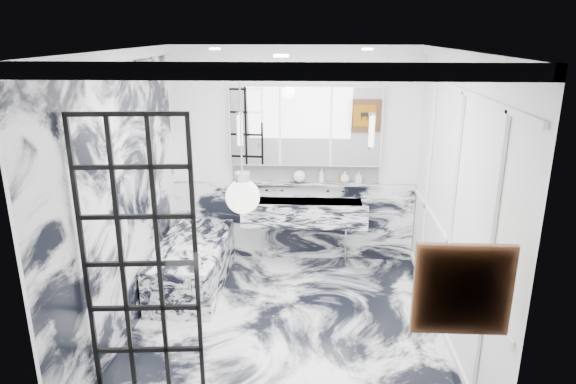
# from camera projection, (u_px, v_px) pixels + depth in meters

# --- Properties ---
(floor) EXTENTS (3.60, 3.60, 0.00)m
(floor) POSITION_uv_depth(u_px,v_px,m) (286.00, 328.00, 5.35)
(floor) COLOR white
(floor) RESTS_ON ground
(ceiling) EXTENTS (3.60, 3.60, 0.00)m
(ceiling) POSITION_uv_depth(u_px,v_px,m) (286.00, 50.00, 4.50)
(ceiling) COLOR white
(ceiling) RESTS_ON wall_back
(wall_back) EXTENTS (3.60, 0.00, 3.60)m
(wall_back) POSITION_uv_depth(u_px,v_px,m) (294.00, 157.00, 6.64)
(wall_back) COLOR white
(wall_back) RESTS_ON floor
(wall_front) EXTENTS (3.60, 0.00, 3.60)m
(wall_front) POSITION_uv_depth(u_px,v_px,m) (269.00, 292.00, 3.21)
(wall_front) COLOR white
(wall_front) RESTS_ON floor
(wall_left) EXTENTS (0.00, 3.60, 3.60)m
(wall_left) POSITION_uv_depth(u_px,v_px,m) (122.00, 198.00, 5.01)
(wall_left) COLOR white
(wall_left) RESTS_ON floor
(wall_right) EXTENTS (0.00, 3.60, 3.60)m
(wall_right) POSITION_uv_depth(u_px,v_px,m) (455.00, 204.00, 4.84)
(wall_right) COLOR white
(wall_right) RESTS_ON floor
(marble_clad_back) EXTENTS (3.18, 0.05, 1.05)m
(marble_clad_back) POSITION_uv_depth(u_px,v_px,m) (293.00, 221.00, 6.88)
(marble_clad_back) COLOR white
(marble_clad_back) RESTS_ON floor
(marble_clad_left) EXTENTS (0.02, 3.56, 2.68)m
(marble_clad_left) POSITION_uv_depth(u_px,v_px,m) (125.00, 204.00, 5.02)
(marble_clad_left) COLOR white
(marble_clad_left) RESTS_ON floor
(panel_molding) EXTENTS (0.03, 3.40, 2.30)m
(panel_molding) POSITION_uv_depth(u_px,v_px,m) (451.00, 214.00, 4.88)
(panel_molding) COLOR white
(panel_molding) RESTS_ON floor
(soap_bottle_a) EXTENTS (0.09, 0.09, 0.19)m
(soap_bottle_a) POSITION_uv_depth(u_px,v_px,m) (321.00, 175.00, 6.60)
(soap_bottle_a) COLOR #8C5919
(soap_bottle_a) RESTS_ON ledge
(soap_bottle_b) EXTENTS (0.09, 0.09, 0.15)m
(soap_bottle_b) POSITION_uv_depth(u_px,v_px,m) (358.00, 177.00, 6.58)
(soap_bottle_b) COLOR #4C4C51
(soap_bottle_b) RESTS_ON ledge
(soap_bottle_c) EXTENTS (0.13, 0.13, 0.16)m
(soap_bottle_c) POSITION_uv_depth(u_px,v_px,m) (345.00, 177.00, 6.59)
(soap_bottle_c) COLOR silver
(soap_bottle_c) RESTS_ON ledge
(face_pot) EXTENTS (0.16, 0.16, 0.16)m
(face_pot) POSITION_uv_depth(u_px,v_px,m) (299.00, 176.00, 6.62)
(face_pot) COLOR white
(face_pot) RESTS_ON ledge
(amber_bottle) EXTENTS (0.04, 0.04, 0.10)m
(amber_bottle) POSITION_uv_depth(u_px,v_px,m) (340.00, 179.00, 6.60)
(amber_bottle) COLOR #8C5919
(amber_bottle) RESTS_ON ledge
(flower_vase) EXTENTS (0.08, 0.08, 0.12)m
(flower_vase) POSITION_uv_depth(u_px,v_px,m) (197.00, 262.00, 5.46)
(flower_vase) COLOR silver
(flower_vase) RESTS_ON bathtub
(crittall_door) EXTENTS (0.88, 0.12, 2.39)m
(crittall_door) POSITION_uv_depth(u_px,v_px,m) (141.00, 264.00, 4.08)
(crittall_door) COLOR black
(crittall_door) RESTS_ON floor
(artwork) EXTENTS (0.51, 0.05, 0.51)m
(artwork) POSITION_uv_depth(u_px,v_px,m) (463.00, 290.00, 3.18)
(artwork) COLOR orange
(artwork) RESTS_ON wall_front
(pendant_light) EXTENTS (0.23, 0.23, 0.23)m
(pendant_light) POSITION_uv_depth(u_px,v_px,m) (243.00, 197.00, 3.47)
(pendant_light) COLOR white
(pendant_light) RESTS_ON ceiling
(trough_sink) EXTENTS (1.60, 0.45, 0.30)m
(trough_sink) POSITION_uv_depth(u_px,v_px,m) (304.00, 212.00, 6.60)
(trough_sink) COLOR silver
(trough_sink) RESTS_ON wall_back
(ledge) EXTENTS (1.90, 0.14, 0.04)m
(ledge) POSITION_uv_depth(u_px,v_px,m) (305.00, 183.00, 6.65)
(ledge) COLOR silver
(ledge) RESTS_ON wall_back
(subway_tile) EXTENTS (1.90, 0.03, 0.23)m
(subway_tile) POSITION_uv_depth(u_px,v_px,m) (305.00, 172.00, 6.67)
(subway_tile) COLOR white
(subway_tile) RESTS_ON wall_back
(mirror_cabinet) EXTENTS (1.90, 0.16, 1.00)m
(mirror_cabinet) POSITION_uv_depth(u_px,v_px,m) (306.00, 126.00, 6.43)
(mirror_cabinet) COLOR white
(mirror_cabinet) RESTS_ON wall_back
(sconce_left) EXTENTS (0.07, 0.07, 0.40)m
(sconce_left) POSITION_uv_depth(u_px,v_px,m) (240.00, 130.00, 6.40)
(sconce_left) COLOR white
(sconce_left) RESTS_ON mirror_cabinet
(sconce_right) EXTENTS (0.07, 0.07, 0.40)m
(sconce_right) POSITION_uv_depth(u_px,v_px,m) (372.00, 131.00, 6.31)
(sconce_right) COLOR white
(sconce_right) RESTS_ON mirror_cabinet
(bathtub) EXTENTS (0.75, 1.65, 0.55)m
(bathtub) POSITION_uv_depth(u_px,v_px,m) (193.00, 264.00, 6.18)
(bathtub) COLOR silver
(bathtub) RESTS_ON floor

